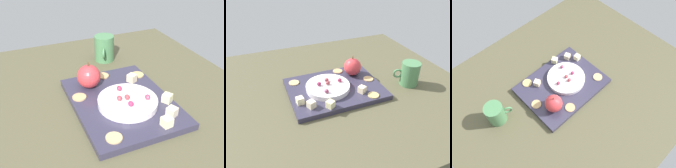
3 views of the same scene
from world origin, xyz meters
The scene contains 19 objects.
table centered at (0.00, 0.00, 2.32)cm, with size 113.24×95.36×4.64cm, color #4F4B34.
platter centered at (-2.14, 3.47, 5.63)cm, with size 36.52×27.83×1.98cm, color #312E43.
serving_dish centered at (0.91, 3.96, 7.59)cm, with size 17.19×17.19×1.94cm, color white.
apple_whole centered at (-12.84, -2.91, 10.33)cm, with size 7.42×7.42×7.42cm, color #C4353A.
apple_stem centered at (-12.84, -2.91, 14.64)cm, with size 0.50×0.50×1.20cm, color brown.
cheese_cube_0 centered at (4.04, 15.21, 7.88)cm, with size 2.51×2.51×2.51cm, color beige.
cheese_cube_1 centered at (-10.40, 11.01, 7.88)cm, with size 2.51×2.51×2.51cm, color beige.
cheese_cube_2 centered at (13.26, 9.09, 7.88)cm, with size 2.51×2.51×2.51cm, color beige.
cheese_cube_3 centered at (10.15, 12.73, 7.88)cm, with size 2.51×2.51×2.51cm, color beige.
cracker_0 centered at (-13.35, 14.73, 6.82)cm, with size 4.20×4.20×0.40cm, color tan.
cracker_1 centered at (-17.35, 3.43, 6.82)cm, with size 4.20×4.20×0.40cm, color tan.
cracker_2 centered at (12.35, -5.24, 6.82)cm, with size 4.20×4.20×0.40cm, color tan.
cracker_3 centered at (-7.93, -7.71, 6.82)cm, with size 4.20×4.20×0.40cm, color tan.
grape_0 centered at (3.21, 9.08, 9.31)cm, with size 1.75×1.57×1.50cm, color #883955.
grape_1 centered at (4.26, 3.27, 9.30)cm, with size 1.75×1.57×1.49cm, color #952A52.
grape_2 centered at (0.55, 1.52, 9.28)cm, with size 1.75×1.57×1.46cm, color #933943.
grape_3 centered at (0.87, 3.81, 9.27)cm, with size 1.75×1.57×1.42cm, color #943941.
grape_4 centered at (-4.18, 3.62, 9.32)cm, with size 1.75×1.57×1.53cm, color #902E4B.
cup centered at (-32.70, 10.18, 9.60)cm, with size 10.24×7.48×9.92cm.
Camera 2 is at (24.35, 72.19, 54.18)cm, focal length 35.22 mm.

